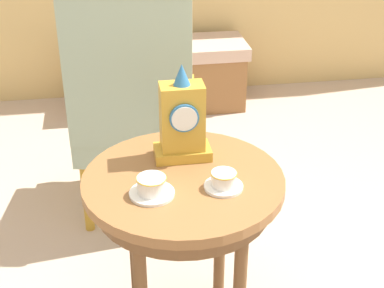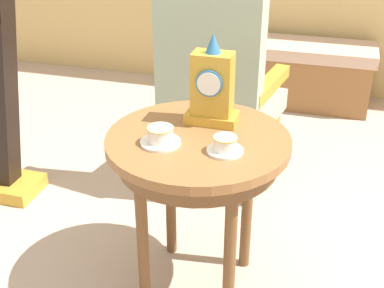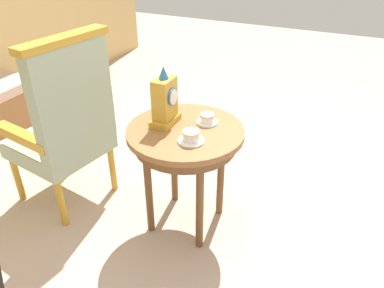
{
  "view_description": "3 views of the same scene",
  "coord_description": "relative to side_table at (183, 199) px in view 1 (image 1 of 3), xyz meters",
  "views": [
    {
      "loc": [
        -0.29,
        -1.61,
        1.65
      ],
      "look_at": [
        -0.03,
        0.04,
        0.74
      ],
      "focal_mm": 53.85,
      "sensor_mm": 36.0,
      "label": 1
    },
    {
      "loc": [
        0.36,
        -1.62,
        1.5
      ],
      "look_at": [
        -0.12,
        0.05,
        0.58
      ],
      "focal_mm": 48.78,
      "sensor_mm": 36.0,
      "label": 2
    },
    {
      "loc": [
        -1.72,
        -0.85,
        1.68
      ],
      "look_at": [
        -0.01,
        -0.06,
        0.54
      ],
      "focal_mm": 35.51,
      "sensor_mm": 36.0,
      "label": 3
    }
  ],
  "objects": [
    {
      "name": "teacup_left",
      "position": [
        -0.11,
        -0.09,
        0.11
      ],
      "size": [
        0.14,
        0.14,
        0.06
      ],
      "color": "white",
      "rests_on": "side_table"
    },
    {
      "name": "side_table",
      "position": [
        0.0,
        0.0,
        0.0
      ],
      "size": [
        0.66,
        0.66,
        0.67
      ],
      "color": "brown",
      "rests_on": "ground"
    },
    {
      "name": "window_bench",
      "position": [
        0.18,
        2.0,
        -0.36
      ],
      "size": [
        1.04,
        0.4,
        0.44
      ],
      "color": "#CCA893",
      "rests_on": "ground"
    },
    {
      "name": "teacup_right",
      "position": [
        0.12,
        -0.08,
        0.11
      ],
      "size": [
        0.12,
        0.12,
        0.06
      ],
      "color": "white",
      "rests_on": "side_table"
    },
    {
      "name": "armchair",
      "position": [
        -0.11,
        0.76,
        0.01
      ],
      "size": [
        0.62,
        0.61,
        1.14
      ],
      "color": "#9EB299",
      "rests_on": "ground"
    },
    {
      "name": "mantel_clock",
      "position": [
        0.02,
        0.13,
        0.22
      ],
      "size": [
        0.19,
        0.11,
        0.34
      ],
      "color": "gold",
      "rests_on": "side_table"
    }
  ]
}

